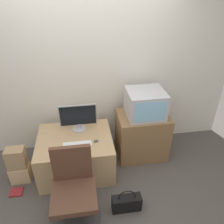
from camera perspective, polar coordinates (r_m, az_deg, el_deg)
ground_plane at (r=2.92m, az=-2.76°, el=-23.72°), size 12.00×12.00×0.00m
wall_back at (r=3.20m, az=-6.07°, el=11.08°), size 4.40×0.05×2.60m
desk at (r=3.19m, az=-9.35°, el=-10.68°), size 1.01×0.83×0.56m
side_stand at (r=3.39m, az=7.75°, el=-6.00°), size 0.74×0.54×0.72m
main_monitor at (r=3.07m, az=-8.81°, el=-1.40°), size 0.52×0.20×0.39m
keyboard at (r=2.90m, az=-9.03°, el=-8.30°), size 0.37×0.11×0.01m
mouse at (r=2.91m, az=-4.21°, el=-7.53°), size 0.06×0.04×0.03m
crt_tv at (r=3.10m, az=8.69°, el=2.22°), size 0.52×0.49×0.38m
office_chair at (r=2.62m, az=-9.83°, el=-19.98°), size 0.56×0.56×0.89m
cardboard_box_lower at (r=3.35m, az=-22.74°, el=-14.52°), size 0.26×0.18×0.25m
cardboard_box_upper at (r=3.17m, az=-23.75°, el=-11.00°), size 0.24×0.16×0.30m
handbag at (r=2.83m, az=3.83°, el=-22.60°), size 0.35×0.12×0.32m
book at (r=3.29m, az=-23.71°, el=-18.61°), size 0.16×0.14×0.02m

